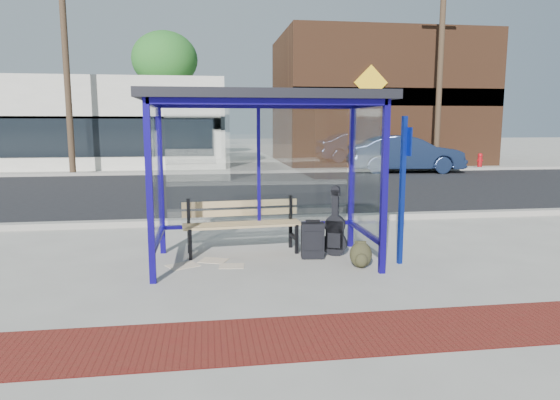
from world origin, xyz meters
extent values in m
plane|color=#B2ADA0|center=(0.00, 0.00, 0.00)|extent=(120.00, 120.00, 0.00)
cube|color=maroon|center=(0.00, -2.60, 0.01)|extent=(60.00, 1.00, 0.01)
cube|color=gray|center=(0.00, 2.90, 0.06)|extent=(60.00, 0.25, 0.12)
cube|color=black|center=(0.00, 8.00, 0.00)|extent=(60.00, 10.00, 0.00)
cube|color=gray|center=(0.00, 13.10, 0.06)|extent=(60.00, 0.25, 0.12)
cube|color=#B2ADA0|center=(0.00, 15.00, 0.00)|extent=(60.00, 4.00, 0.01)
cube|color=#150B7C|center=(-1.50, -0.75, 1.15)|extent=(0.08, 0.08, 2.30)
cube|color=#150B7C|center=(1.50, -0.75, 1.15)|extent=(0.08, 0.08, 2.30)
cube|color=#150B7C|center=(-1.50, 0.75, 1.15)|extent=(0.08, 0.08, 2.30)
cube|color=#150B7C|center=(1.50, 0.75, 1.15)|extent=(0.08, 0.08, 2.30)
cube|color=#150B7C|center=(0.00, 0.75, 2.26)|extent=(3.00, 0.08, 0.08)
cube|color=#150B7C|center=(0.00, -0.75, 2.26)|extent=(3.00, 0.08, 0.08)
cube|color=#150B7C|center=(-1.50, 0.00, 2.26)|extent=(0.08, 1.50, 0.08)
cube|color=#150B7C|center=(1.50, 0.00, 2.26)|extent=(0.08, 1.50, 0.08)
cube|color=#150B7C|center=(0.00, 0.75, 0.40)|extent=(3.00, 0.08, 0.06)
cube|color=#150B7C|center=(-1.50, 0.00, 0.40)|extent=(0.08, 1.50, 0.06)
cube|color=#150B7C|center=(1.50, 0.00, 0.40)|extent=(0.08, 1.50, 0.06)
cube|color=#150B7C|center=(0.00, 0.75, 1.35)|extent=(0.05, 0.05, 1.90)
cube|color=silver|center=(0.00, 0.75, 1.31)|extent=(2.84, 0.01, 1.82)
cube|color=silver|center=(-1.50, 0.00, 1.31)|extent=(0.02, 1.34, 1.82)
cube|color=silver|center=(1.50, 0.00, 1.31)|extent=(0.02, 1.34, 1.82)
cube|color=black|center=(0.00, 0.00, 2.36)|extent=(3.30, 1.80, 0.12)
cube|color=silver|center=(-9.00, 18.00, 2.00)|extent=(18.00, 6.00, 4.00)
cube|color=black|center=(-9.00, 15.05, 2.00)|extent=(18.00, 0.10, 0.60)
cube|color=black|center=(-9.00, 14.98, 1.40)|extent=(17.00, 0.04, 1.60)
cube|color=#59331E|center=(8.00, 18.50, 3.20)|extent=(10.00, 7.00, 6.40)
cube|color=black|center=(8.00, 15.05, 3.20)|extent=(10.00, 0.10, 0.80)
cube|color=yellow|center=(6.50, 14.95, 3.80)|extent=(1.56, 0.06, 1.56)
cylinder|color=#4C3826|center=(-3.00, 22.00, 2.50)|extent=(0.36, 0.36, 5.00)
ellipsoid|color=#1C6322|center=(-3.00, 22.00, 5.50)|extent=(3.60, 3.60, 3.06)
cylinder|color=#4C3826|center=(12.50, 22.00, 2.50)|extent=(0.36, 0.36, 5.00)
ellipsoid|color=#1C6322|center=(12.50, 22.00, 5.50)|extent=(3.60, 3.60, 3.06)
cylinder|color=#4C3826|center=(-6.00, 13.40, 4.00)|extent=(0.24, 0.24, 8.00)
cylinder|color=#4C3826|center=(9.00, 13.40, 4.00)|extent=(0.24, 0.24, 8.00)
cube|color=black|center=(-1.07, 0.29, 0.23)|extent=(0.05, 0.05, 0.45)
cube|color=black|center=(-1.10, 0.68, 0.43)|extent=(0.05, 0.05, 0.86)
cube|color=black|center=(-1.08, 0.49, 0.23)|extent=(0.08, 0.41, 0.05)
cube|color=black|center=(0.55, 0.42, 0.23)|extent=(0.05, 0.05, 0.45)
cube|color=black|center=(0.51, 0.81, 0.43)|extent=(0.05, 0.05, 0.86)
cube|color=black|center=(0.53, 0.61, 0.23)|extent=(0.08, 0.41, 0.05)
cube|color=tan|center=(-0.26, 0.38, 0.45)|extent=(1.82, 0.23, 0.04)
cube|color=tan|center=(-0.27, 0.49, 0.45)|extent=(1.82, 0.23, 0.04)
cube|color=tan|center=(-0.28, 0.61, 0.45)|extent=(1.82, 0.23, 0.04)
cube|color=tan|center=(-0.29, 0.72, 0.45)|extent=(1.82, 0.23, 0.04)
cube|color=tan|center=(-0.29, 0.76, 0.61)|extent=(1.81, 0.17, 0.10)
cube|color=tan|center=(-0.29, 0.76, 0.75)|extent=(1.81, 0.17, 0.10)
cylinder|color=black|center=(1.10, 0.22, 0.18)|extent=(0.38, 0.25, 0.37)
cylinder|color=black|center=(1.10, 0.22, 0.47)|extent=(0.32, 0.22, 0.31)
cube|color=black|center=(1.10, 0.22, 0.32)|extent=(0.28, 0.21, 0.44)
cube|color=black|center=(1.10, 0.22, 0.77)|extent=(0.13, 0.12, 0.44)
cube|color=black|center=(1.10, 0.22, 0.97)|extent=(0.16, 0.14, 0.09)
cube|color=black|center=(0.73, 0.12, 0.27)|extent=(0.36, 0.25, 0.53)
cylinder|color=black|center=(0.61, 0.14, 0.02)|extent=(0.07, 0.20, 0.05)
cylinder|color=black|center=(0.86, 0.11, 0.02)|extent=(0.07, 0.20, 0.05)
cube|color=black|center=(0.73, 0.12, 0.56)|extent=(0.21, 0.06, 0.04)
cube|color=black|center=(0.72, 0.01, 0.29)|extent=(0.27, 0.04, 0.29)
ellipsoid|color=#2B2A18|center=(1.30, -0.45, 0.18)|extent=(0.35, 0.28, 0.37)
ellipsoid|color=#2B2A18|center=(1.28, -0.56, 0.13)|extent=(0.20, 0.16, 0.19)
cube|color=#2B2A18|center=(1.30, -0.43, 0.36)|extent=(0.11, 0.06, 0.03)
cube|color=navy|center=(1.91, -0.34, 1.05)|extent=(0.07, 0.07, 2.09)
cube|color=navy|center=(1.95, -0.34, 1.74)|extent=(0.06, 0.26, 0.39)
cube|color=white|center=(-1.17, -0.02, 0.00)|extent=(0.51, 0.48, 0.01)
cube|color=white|center=(-0.48, -0.14, 0.00)|extent=(0.37, 0.31, 0.01)
cube|color=white|center=(-0.73, 0.18, 0.00)|extent=(0.47, 0.42, 0.01)
imported|color=#172441|center=(7.26, 12.55, 0.76)|extent=(4.70, 1.95, 1.51)
cylinder|color=red|center=(11.10, 13.49, 0.29)|extent=(0.19, 0.19, 0.58)
sphere|color=red|center=(11.10, 13.49, 0.61)|extent=(0.21, 0.21, 0.21)
cylinder|color=red|center=(11.10, 13.49, 0.38)|extent=(0.32, 0.20, 0.10)
camera|label=1|loc=(-0.79, -6.97, 1.99)|focal=32.00mm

